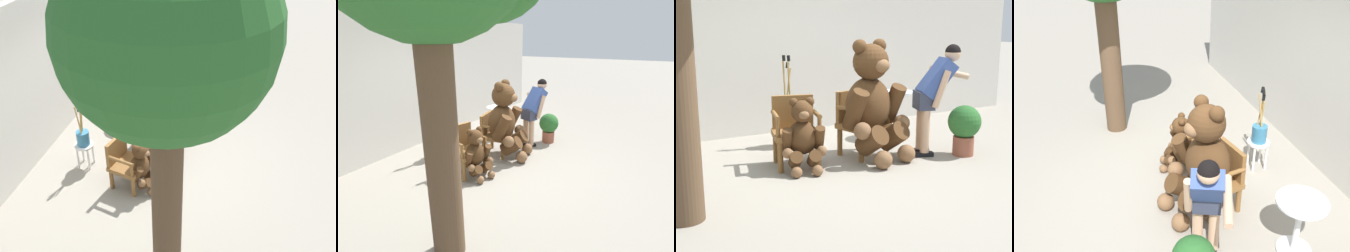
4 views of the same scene
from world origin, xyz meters
TOP-DOWN VIEW (x-y plane):
  - ground_plane at (0.00, 0.00)m, footprint 60.00×60.00m
  - back_wall at (0.00, 2.40)m, footprint 10.00×0.16m
  - wooden_chair_left at (-0.47, 0.56)m, footprint 0.67×0.64m
  - wooden_chair_right at (0.47, 0.56)m, footprint 0.66×0.62m
  - teddy_bear_large at (0.50, 0.30)m, footprint 0.96×0.96m
  - teddy_bear_small at (-0.50, 0.27)m, footprint 0.56×0.56m
  - person_visitor at (1.33, 0.08)m, footprint 0.89×0.49m
  - white_stool at (-0.19, 1.42)m, footprint 0.34×0.34m
  - brush_bucket at (-0.19, 1.42)m, footprint 0.22×0.22m
  - round_side_table at (1.46, 1.11)m, footprint 0.56×0.56m

SIDE VIEW (x-z plane):
  - ground_plane at x=0.00m, z-range 0.00..0.00m
  - white_stool at x=-0.19m, z-range 0.13..0.59m
  - teddy_bear_small at x=-0.50m, z-range -0.01..0.88m
  - round_side_table at x=1.46m, z-range 0.09..0.81m
  - wooden_chair_left at x=-0.47m, z-range 0.03..0.89m
  - wooden_chair_right at x=0.47m, z-range 0.03..0.89m
  - brush_bucket at x=-0.19m, z-range 0.21..1.06m
  - teddy_bear_large at x=0.50m, z-range -0.02..1.54m
  - person_visitor at x=1.33m, z-range 0.15..1.63m
  - back_wall at x=0.00m, z-range 0.00..2.80m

